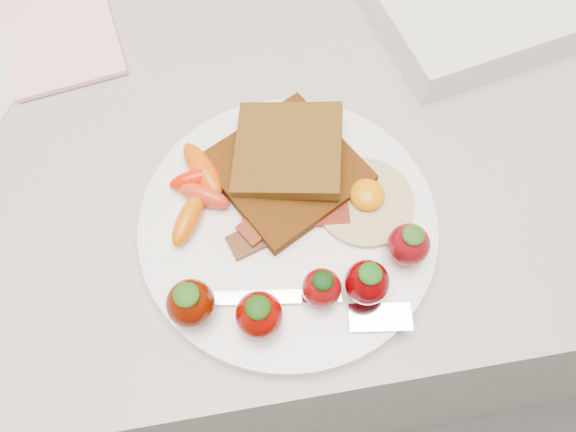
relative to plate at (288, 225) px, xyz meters
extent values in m
cube|color=gray|center=(-0.02, 0.15, -0.46)|extent=(2.00, 0.60, 0.90)
cylinder|color=white|center=(0.00, 0.00, 0.00)|extent=(0.27, 0.27, 0.02)
cube|color=#391906|center=(0.01, 0.05, 0.02)|extent=(0.16, 0.16, 0.01)
cube|color=#341F0D|center=(0.01, 0.06, 0.03)|extent=(0.12, 0.12, 0.02)
cylinder|color=beige|center=(0.07, 0.01, 0.01)|extent=(0.11, 0.11, 0.01)
ellipsoid|color=orange|center=(0.07, 0.01, 0.02)|extent=(0.04, 0.04, 0.02)
cube|color=#361609|center=(-0.01, -0.01, 0.01)|extent=(0.10, 0.05, 0.00)
cube|color=#4F1503|center=(0.01, 0.00, 0.01)|extent=(0.10, 0.03, 0.00)
cube|color=#500806|center=(0.00, 0.01, 0.02)|extent=(0.09, 0.07, 0.00)
ellipsoid|color=red|center=(-0.08, 0.05, 0.02)|extent=(0.05, 0.02, 0.02)
ellipsoid|color=red|center=(-0.07, 0.03, 0.02)|extent=(0.05, 0.04, 0.02)
ellipsoid|color=#D85800|center=(-0.09, 0.01, 0.02)|extent=(0.04, 0.06, 0.02)
ellipsoid|color=#D44C04|center=(-0.07, 0.06, 0.02)|extent=(0.05, 0.07, 0.02)
ellipsoid|color=#510C00|center=(-0.09, -0.07, 0.03)|extent=(0.04, 0.04, 0.04)
ellipsoid|color=#1C4C0D|center=(-0.09, -0.07, 0.05)|extent=(0.02, 0.02, 0.01)
ellipsoid|color=#710500|center=(-0.04, -0.09, 0.03)|extent=(0.04, 0.04, 0.04)
ellipsoid|color=#143907|center=(-0.04, -0.09, 0.05)|extent=(0.02, 0.02, 0.01)
ellipsoid|color=#740607|center=(0.02, -0.07, 0.03)|extent=(0.03, 0.03, 0.04)
ellipsoid|color=black|center=(0.02, -0.07, 0.05)|extent=(0.02, 0.02, 0.01)
ellipsoid|color=#590002|center=(0.05, -0.08, 0.03)|extent=(0.04, 0.04, 0.04)
ellipsoid|color=#144C10|center=(0.05, -0.08, 0.05)|extent=(0.02, 0.02, 0.01)
ellipsoid|color=maroon|center=(0.09, -0.05, 0.03)|extent=(0.04, 0.04, 0.04)
ellipsoid|color=#204914|center=(0.09, -0.05, 0.05)|extent=(0.02, 0.02, 0.01)
cube|color=silver|center=(-0.03, -0.07, 0.01)|extent=(0.12, 0.03, 0.00)
cube|color=silver|center=(0.06, -0.10, 0.01)|extent=(0.05, 0.03, 0.00)
cube|color=#FDB9C3|center=(-0.21, 0.28, 0.00)|extent=(0.14, 0.19, 0.01)
camera|label=1|loc=(-0.04, -0.21, 0.47)|focal=35.00mm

